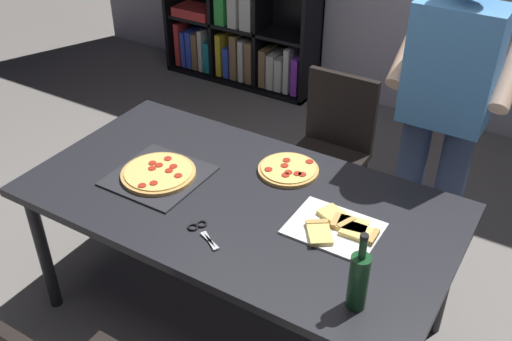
% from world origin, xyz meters
% --- Properties ---
extents(ground_plane, '(12.00, 12.00, 0.00)m').
position_xyz_m(ground_plane, '(0.00, 0.00, 0.00)').
color(ground_plane, gray).
extents(dining_table, '(1.88, 1.01, 0.75)m').
position_xyz_m(dining_table, '(0.00, 0.00, 0.69)').
color(dining_table, '#232328').
rests_on(dining_table, ground_plane).
extents(chair_far_side, '(0.42, 0.42, 0.90)m').
position_xyz_m(chair_far_side, '(0.00, 0.99, 0.51)').
color(chair_far_side, black).
rests_on(chair_far_side, ground_plane).
extents(person_serving_pizza, '(0.55, 0.54, 1.75)m').
position_xyz_m(person_serving_pizza, '(0.63, 0.77, 1.00)').
color(person_serving_pizza, '#38476B').
rests_on(person_serving_pizza, ground_plane).
extents(pepperoni_pizza_on_tray, '(0.40, 0.40, 0.04)m').
position_xyz_m(pepperoni_pizza_on_tray, '(-0.39, -0.06, 0.77)').
color(pepperoni_pizza_on_tray, '#2D2D33').
rests_on(pepperoni_pizza_on_tray, dining_table).
extents(pizza_slices_on_towel, '(0.36, 0.29, 0.03)m').
position_xyz_m(pizza_slices_on_towel, '(0.47, 0.02, 0.76)').
color(pizza_slices_on_towel, white).
rests_on(pizza_slices_on_towel, dining_table).
extents(wine_bottle, '(0.07, 0.07, 0.32)m').
position_xyz_m(wine_bottle, '(0.69, -0.32, 0.87)').
color(wine_bottle, '#194723').
rests_on(wine_bottle, dining_table).
extents(kitchen_scissors, '(0.19, 0.14, 0.01)m').
position_xyz_m(kitchen_scissors, '(0.01, -0.28, 0.76)').
color(kitchen_scissors, silver).
rests_on(kitchen_scissors, dining_table).
extents(second_pizza_plain, '(0.28, 0.28, 0.03)m').
position_xyz_m(second_pizza_plain, '(0.09, 0.28, 0.76)').
color(second_pizza_plain, tan).
rests_on(second_pizza_plain, dining_table).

